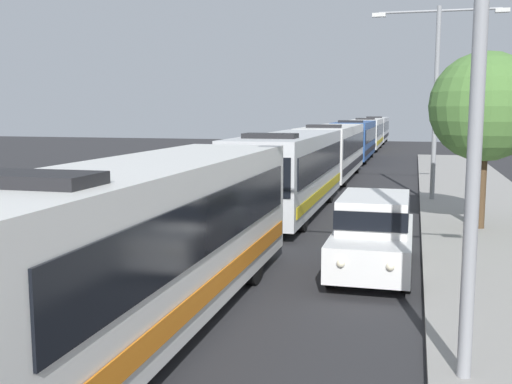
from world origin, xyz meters
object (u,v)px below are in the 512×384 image
streetlamp_mid (436,83)px  bus_tail_end (376,129)px  bus_fourth_in_line (355,139)px  white_suv (374,231)px  bus_second_in_line (290,170)px  streetlamp_near (480,37)px  bus_rear (368,133)px  bus_lead (149,237)px  bus_middle (333,149)px  roadside_tree (485,107)px

streetlamp_mid → bus_tail_end: bearing=96.4°
bus_fourth_in_line → white_suv: size_ratio=2.39×
bus_tail_end → bus_fourth_in_line: bearing=-90.0°
bus_second_in_line → streetlamp_near: size_ratio=1.45×
bus_second_in_line → bus_rear: bearing=90.0°
bus_lead → bus_rear: same height
bus_second_in_line → bus_fourth_in_line: (0.00, 25.63, 0.00)m
bus_lead → bus_fourth_in_line: size_ratio=0.98×
bus_rear → streetlamp_mid: streetlamp_mid is taller
bus_lead → bus_tail_end: 64.82m
bus_lead → streetlamp_mid: streetlamp_mid is taller
bus_second_in_line → bus_rear: (0.00, 38.89, 0.00)m
bus_lead → bus_tail_end: bearing=90.0°
bus_middle → white_suv: 20.57m
bus_lead → roadside_tree: bearing=58.0°
bus_lead → bus_rear: 51.72m
bus_rear → bus_tail_end: size_ratio=0.95×
bus_lead → bus_rear: (-0.00, 51.72, -0.00)m
streetlamp_near → white_suv: bearing=105.8°
bus_middle → white_suv: bearing=-79.6°
bus_second_in_line → bus_fourth_in_line: size_ratio=0.96×
bus_tail_end → bus_middle: bearing=-90.0°
bus_lead → roadside_tree: 12.90m
bus_fourth_in_line → streetlamp_mid: size_ratio=1.44×
bus_tail_end → bus_rear: bearing=-90.0°
bus_middle → streetlamp_mid: streetlamp_mid is taller
roadside_tree → streetlamp_near: bearing=-96.4°
streetlamp_near → bus_fourth_in_line: bearing=97.8°
white_suv → bus_tail_end: bearing=93.5°
bus_middle → streetlamp_mid: size_ratio=1.49×
bus_lead → bus_middle: bearing=90.0°
bus_middle → bus_fourth_in_line: 13.30m
bus_rear → white_suv: bearing=-85.5°
bus_fourth_in_line → bus_middle: bearing=-90.0°
bus_rear → white_suv: 46.93m
bus_tail_end → white_suv: (3.70, -59.88, -0.66)m
bus_tail_end → bus_second_in_line: bearing=-90.0°
bus_rear → streetlamp_near: 53.16m
bus_second_in_line → bus_middle: bearing=90.0°
bus_fourth_in_line → streetlamp_near: (5.40, -39.53, 3.25)m
bus_second_in_line → bus_middle: (0.00, 12.34, 0.00)m
bus_fourth_in_line → streetlamp_near: streetlamp_near is taller
bus_second_in_line → bus_tail_end: same height
bus_middle → bus_tail_end: 39.66m
bus_middle → streetlamp_near: size_ratio=1.56×
bus_second_in_line → bus_rear: same height
streetlamp_mid → roadside_tree: 6.53m
bus_lead → bus_rear: bearing=90.0°
bus_rear → streetlamp_near: streetlamp_near is taller
bus_second_in_line → streetlamp_mid: (5.40, 4.22, 3.40)m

